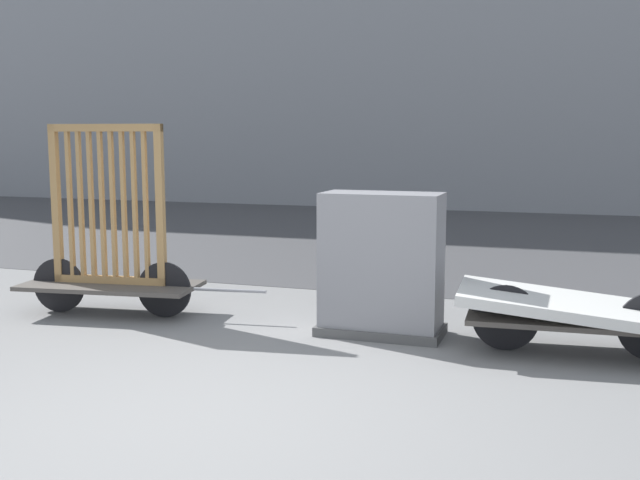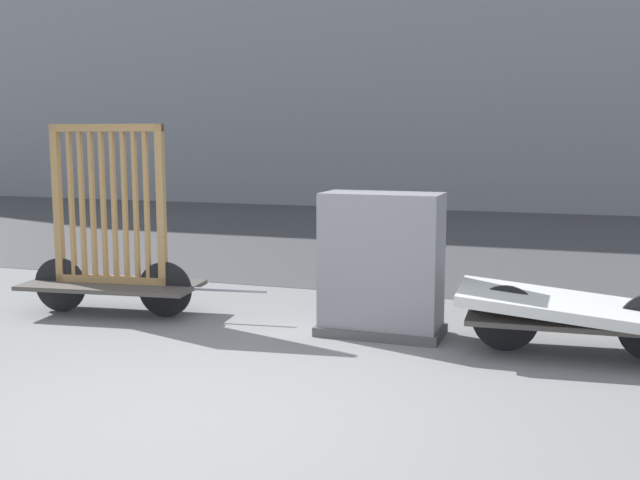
# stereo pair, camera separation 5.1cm
# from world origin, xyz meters

# --- Properties ---
(ground_plane) EXTENTS (60.00, 60.00, 0.00)m
(ground_plane) POSITION_xyz_m (0.00, 0.00, 0.00)
(ground_plane) COLOR slate
(road_strip) EXTENTS (56.00, 9.56, 0.01)m
(road_strip) POSITION_xyz_m (0.00, 8.65, 0.00)
(road_strip) COLOR #424244
(road_strip) RESTS_ON ground_plane
(bike_cart_with_bedframe) EXTENTS (2.40, 0.91, 1.81)m
(bike_cart_with_bedframe) POSITION_xyz_m (-2.10, 2.16, 0.59)
(bike_cart_with_bedframe) COLOR #4C4742
(bike_cart_with_bedframe) RESTS_ON ground_plane
(bike_cart_with_mattress) EXTENTS (2.47, 0.99, 0.52)m
(bike_cart_with_mattress) POSITION_xyz_m (2.11, 2.16, 0.35)
(bike_cart_with_mattress) COLOR #4C4742
(bike_cart_with_mattress) RESTS_ON ground_plane
(utility_cabinet) EXTENTS (1.06, 0.55, 1.22)m
(utility_cabinet) POSITION_xyz_m (0.52, 2.27, 0.57)
(utility_cabinet) COLOR #4C4C4C
(utility_cabinet) RESTS_ON ground_plane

